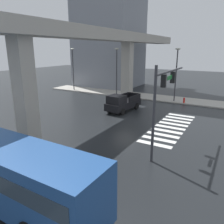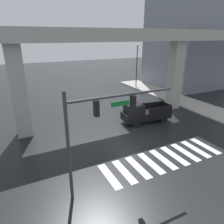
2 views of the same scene
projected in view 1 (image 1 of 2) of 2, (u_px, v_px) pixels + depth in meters
name	position (u px, v px, depth m)	size (l,w,h in m)	color
ground_plane	(125.00, 120.00, 23.11)	(120.00, 120.00, 0.00)	black
crosswalk_stripes	(170.00, 127.00, 20.82)	(9.35, 2.80, 0.01)	silver
elevated_overpass	(91.00, 40.00, 22.93)	(49.75, 2.57, 9.24)	#ADA89E
sidewalk_east	(148.00, 97.00, 33.89)	(4.00, 36.00, 0.15)	#ADA89E
pickup_truck	(122.00, 103.00, 25.99)	(5.26, 2.46, 2.08)	black
city_bus	(4.00, 167.00, 10.44)	(2.90, 10.83, 2.99)	#234C8C
traffic_signal_mast	(163.00, 91.00, 14.77)	(6.49, 0.32, 6.20)	#38383D
street_lamp_near_corner	(176.00, 69.00, 29.62)	(0.44, 0.70, 7.24)	#38383D
street_lamp_mid_block	(117.00, 66.00, 34.02)	(0.44, 0.70, 7.24)	#38383D
street_lamp_far_north	(73.00, 64.00, 38.17)	(0.44, 0.70, 7.24)	#38383D
fire_hydrant	(184.00, 101.00, 29.72)	(0.24, 0.24, 0.85)	red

